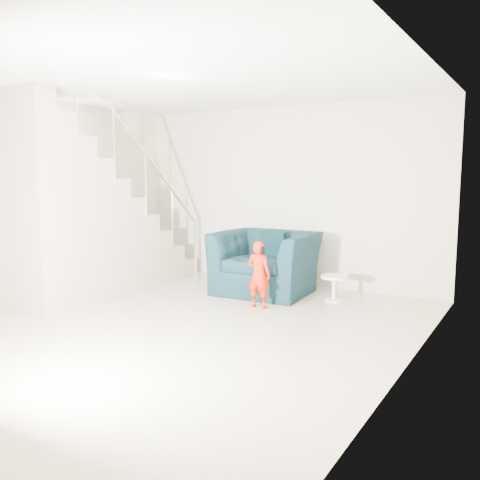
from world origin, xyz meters
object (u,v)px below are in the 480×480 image
Objects in this scene: armchair at (265,263)px; staircase at (82,228)px; side_table at (334,284)px; toddler at (259,274)px.

armchair is 0.37× the size of staircase.
armchair is at bearing -178.98° from side_table.
staircase is (-2.09, -1.45, 0.52)m from armchair.
armchair is 1.55× the size of toddler.
armchair is 2.59m from staircase.
toddler is 1.08m from side_table.
armchair is at bearing 34.86° from staircase.
side_table is 0.10× the size of staircase.
staircase is (-2.42, -0.66, 0.52)m from toddler.
side_table is (1.03, 0.02, -0.20)m from armchair.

